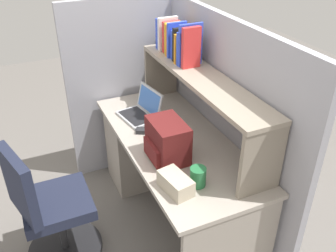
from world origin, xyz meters
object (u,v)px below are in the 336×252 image
backpack (167,141)px  tissue_box (176,183)px  paper_cup (160,130)px  office_chair (50,214)px  snack_canister (198,177)px  computer_mouse (143,131)px  laptop (142,111)px

backpack → tissue_box: backpack is taller
paper_cup → office_chair: office_chair is taller
backpack → snack_canister: size_ratio=2.51×
office_chair → computer_mouse: bearing=-91.9°
backpack → office_chair: bearing=-101.6°
computer_mouse → office_chair: size_ratio=0.11×
computer_mouse → snack_canister: (0.68, 0.08, 0.04)m
backpack → computer_mouse: backpack is taller
laptop → tissue_box: size_ratio=1.59×
paper_cup → laptop: bearing=-176.8°
backpack → paper_cup: size_ratio=3.09×
paper_cup → office_chair: bearing=-83.7°
tissue_box → office_chair: (-0.48, -0.69, -0.39)m
backpack → office_chair: (-0.16, -0.77, -0.46)m
laptop → office_chair: size_ratio=0.38×
laptop → snack_canister: laptop is taller
tissue_box → office_chair: size_ratio=0.24×
backpack → tissue_box: size_ratio=1.36×
computer_mouse → paper_cup: (0.10, 0.09, 0.03)m
paper_cup → snack_canister: 0.58m
office_chair → snack_canister: bearing=-136.6°
computer_mouse → tissue_box: 0.67m
laptop → backpack: size_ratio=1.16×
tissue_box → office_chair: office_chair is taller
tissue_box → snack_canister: (0.01, 0.14, 0.01)m
computer_mouse → tissue_box: (0.67, -0.06, 0.03)m
paper_cup → office_chair: 0.93m
computer_mouse → office_chair: 0.84m
office_chair → tissue_box: bearing=-140.9°
tissue_box → snack_canister: bearing=75.9°
computer_mouse → office_chair: (0.19, -0.74, -0.35)m
snack_canister → office_chair: size_ratio=0.13×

